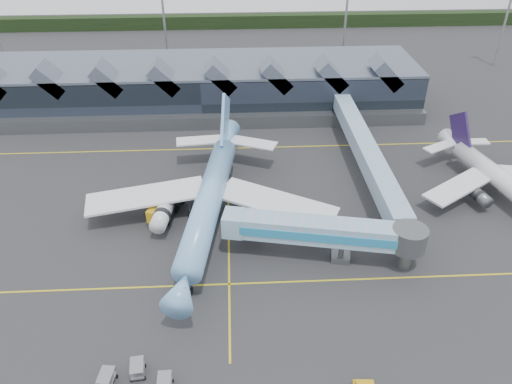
{
  "coord_description": "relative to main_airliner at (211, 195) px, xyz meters",
  "views": [
    {
      "loc": [
        0.97,
        -54.2,
        44.29
      ],
      "look_at": [
        4.09,
        5.35,
        5.0
      ],
      "focal_mm": 35.0,
      "sensor_mm": 36.0,
      "label": 1
    }
  ],
  "objects": [
    {
      "name": "ground",
      "position": [
        2.48,
        -6.25,
        -4.08
      ],
      "size": [
        260.0,
        260.0,
        0.0
      ],
      "primitive_type": "plane",
      "color": "#2A2A2C",
      "rests_on": "ground"
    },
    {
      "name": "taxi_stripes",
      "position": [
        2.48,
        3.75,
        -4.08
      ],
      "size": [
        120.0,
        60.0,
        0.01
      ],
      "color": "gold",
      "rests_on": "ground"
    },
    {
      "name": "tree_line_far",
      "position": [
        2.48,
        103.75,
        -2.08
      ],
      "size": [
        260.0,
        4.0,
        4.0
      ],
      "primitive_type": "cube",
      "color": "black",
      "rests_on": "ground"
    },
    {
      "name": "terminal",
      "position": [
        -2.58,
        41.1,
        0.8
      ],
      "size": [
        90.0,
        22.25,
        12.52
      ],
      "color": "black",
      "rests_on": "ground"
    },
    {
      "name": "light_masts",
      "position": [
        23.48,
        56.55,
        8.41
      ],
      "size": [
        132.4,
        42.56,
        22.45
      ],
      "color": "gray",
      "rests_on": "ground"
    },
    {
      "name": "main_airliner",
      "position": [
        0.0,
        0.0,
        0.0
      ],
      "size": [
        37.21,
        43.18,
        13.88
      ],
      "rotation": [
        0.0,
        0.0,
        -0.15
      ],
      "color": "#77ABF1",
      "rests_on": "ground"
    },
    {
      "name": "regional_jet",
      "position": [
        44.83,
        4.1,
        -0.87
      ],
      "size": [
        26.28,
        29.19,
        10.1
      ],
      "rotation": [
        0.0,
        0.0,
        0.24
      ],
      "color": "silver",
      "rests_on": "ground"
    },
    {
      "name": "jet_bridge",
      "position": [
        16.29,
        -10.2,
        0.29
      ],
      "size": [
        26.07,
        8.6,
        6.22
      ],
      "rotation": [
        0.0,
        0.0,
        -0.2
      ],
      "color": "#7EB1D3",
      "rests_on": "ground"
    },
    {
      "name": "fuel_truck",
      "position": [
        -6.58,
        1.99,
        -2.24
      ],
      "size": [
        5.2,
        9.72,
        3.28
      ],
      "rotation": [
        0.0,
        0.0,
        -0.33
      ],
      "color": "black",
      "rests_on": "ground"
    }
  ]
}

